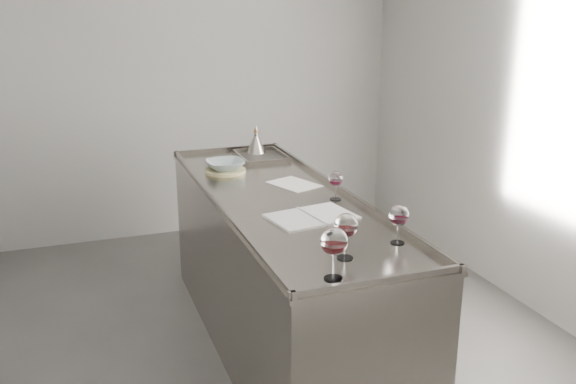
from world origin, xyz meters
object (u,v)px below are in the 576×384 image
object	(u,v)px
counter	(281,275)
wine_glass_right	(399,216)
ceramic_bowl	(225,165)
wine_funnel	(256,144)
notebook	(312,217)
wine_glass_left	(334,243)
wine_glass_middle	(346,227)
wine_glass_small	(336,180)

from	to	relation	value
counter	wine_glass_right	size ratio (longest dim) A/B	13.38
ceramic_bowl	wine_funnel	distance (m)	0.57
wine_glass_right	notebook	world-z (taller)	wine_glass_right
notebook	wine_glass_left	bearing A→B (deg)	-114.48
ceramic_bowl	wine_funnel	xyz separation A→B (m)	(0.34, 0.45, 0.01)
wine_glass_left	wine_funnel	world-z (taller)	wine_glass_left
counter	wine_glass_left	world-z (taller)	wine_glass_left
wine_glass_middle	notebook	world-z (taller)	wine_glass_middle
wine_glass_left	wine_glass_right	world-z (taller)	wine_glass_left
counter	wine_glass_middle	world-z (taller)	wine_glass_middle
wine_glass_right	wine_glass_small	distance (m)	0.70
ceramic_bowl	wine_glass_middle	bearing A→B (deg)	-85.10
wine_glass_left	wine_glass_small	distance (m)	1.04
wine_glass_right	ceramic_bowl	distance (m)	1.52
wine_funnel	wine_glass_right	bearing A→B (deg)	-87.40
wine_glass_middle	notebook	size ratio (longest dim) A/B	0.44
wine_glass_small	notebook	size ratio (longest dim) A/B	0.35
wine_glass_left	wine_glass_right	size ratio (longest dim) A/B	1.19
wine_glass_small	wine_funnel	world-z (taller)	wine_funnel
wine_glass_right	wine_funnel	size ratio (longest dim) A/B	0.87
counter	wine_glass_middle	size ratio (longest dim) A/B	11.96
wine_glass_right	wine_funnel	world-z (taller)	wine_funnel
wine_funnel	wine_glass_left	bearing A→B (deg)	-99.01
wine_glass_right	wine_funnel	distance (m)	1.91
ceramic_bowl	wine_glass_left	bearing A→B (deg)	-89.97
wine_glass_small	notebook	bearing A→B (deg)	-134.61
counter	notebook	bearing A→B (deg)	-84.45
counter	wine_glass_left	size ratio (longest dim) A/B	11.20
wine_glass_middle	wine_glass_small	world-z (taller)	wine_glass_middle
wine_glass_small	wine_glass_left	bearing A→B (deg)	-114.28
counter	wine_glass_left	distance (m)	1.26
wine_glass_left	wine_funnel	bearing A→B (deg)	80.99
wine_glass_middle	wine_funnel	world-z (taller)	wine_funnel
wine_glass_left	wine_glass_right	distance (m)	0.50
wine_glass_left	wine_glass_small	bearing A→B (deg)	65.72
wine_glass_middle	wine_glass_small	xyz separation A→B (m)	(0.30, 0.78, -0.03)
wine_glass_small	wine_funnel	xyz separation A→B (m)	(-0.09, 1.21, -0.05)
wine_funnel	wine_glass_small	bearing A→B (deg)	-85.91
counter	wine_glass_small	bearing A→B (deg)	-25.28
wine_glass_middle	wine_funnel	xyz separation A→B (m)	(0.21, 1.99, -0.08)
wine_glass_small	counter	bearing A→B (deg)	154.72
wine_glass_right	ceramic_bowl	size ratio (longest dim) A/B	0.75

